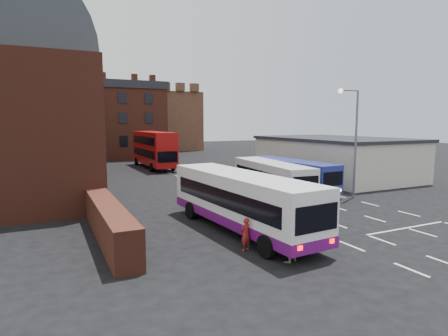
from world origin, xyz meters
name	(u,v)px	position (x,y,z in m)	size (l,w,h in m)	color
ground	(300,225)	(0.00, 0.00, 0.00)	(180.00, 180.00, 0.00)	black
railway_station	(9,102)	(-15.50, 21.00, 7.64)	(12.00, 28.00, 16.00)	#602B1E
forecourt_wall	(109,222)	(-10.20, 2.00, 0.90)	(1.20, 10.00, 1.80)	#602B1E
cream_building	(334,157)	(15.00, 14.00, 2.16)	(10.40, 16.40, 4.25)	beige
brick_terrace	(91,124)	(-6.00, 46.00, 5.50)	(22.00, 10.00, 11.00)	brown
castle_keep	(138,122)	(6.00, 66.00, 6.00)	(22.00, 22.00, 12.00)	brown
bus_white_outbound	(241,197)	(-3.52, 0.57, 1.83)	(3.53, 11.54, 3.10)	white
bus_white_inbound	(271,176)	(3.28, 8.11, 1.59)	(3.17, 10.04, 2.69)	silver
bus_blue	(291,173)	(6.00, 9.24, 1.56)	(2.91, 9.78, 2.63)	navy
bus_red_double	(154,149)	(-0.30, 30.19, 2.47)	(3.01, 11.64, 4.65)	#A20C0B
street_lamp	(353,133)	(8.32, 4.66, 5.04)	(1.66, 0.61, 8.35)	slate
pedestrian_red	(245,234)	(-4.83, -2.30, 0.76)	(0.56, 0.37, 1.53)	maroon
pedestrian_beige	(288,243)	(-3.91, -4.33, 0.84)	(0.81, 0.63, 1.68)	tan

